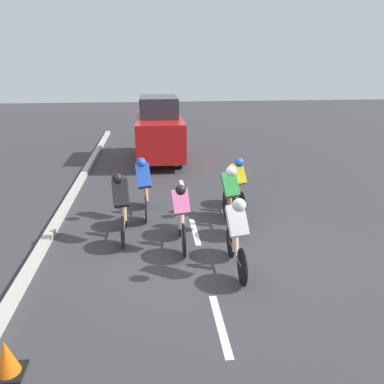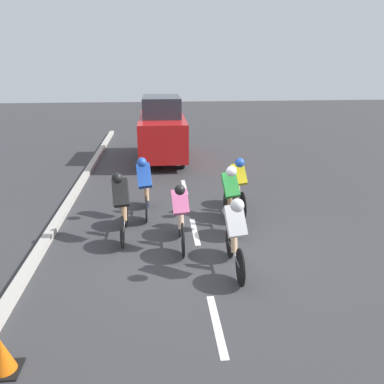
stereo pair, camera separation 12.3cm
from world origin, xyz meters
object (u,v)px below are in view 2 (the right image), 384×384
(cyclist_black, at_px, (122,203))
(cyclist_blue, at_px, (145,184))
(cyclist_pink, at_px, (181,214))
(support_car, at_px, (162,129))
(cyclist_white, at_px, (235,232))
(cyclist_green, at_px, (231,195))
(traffic_cone, at_px, (3,356))
(cyclist_yellow, at_px, (239,184))

(cyclist_black, height_order, cyclist_blue, cyclist_black)
(cyclist_pink, xyz_separation_m, support_car, (0.23, -7.43, 0.44))
(cyclist_blue, bearing_deg, cyclist_white, 120.00)
(cyclist_black, bearing_deg, cyclist_blue, -110.27)
(cyclist_blue, bearing_deg, cyclist_black, 69.73)
(cyclist_blue, bearing_deg, cyclist_green, 153.81)
(cyclist_blue, height_order, cyclist_white, cyclist_blue)
(cyclist_green, bearing_deg, cyclist_white, 81.54)
(cyclist_pink, bearing_deg, cyclist_white, 129.88)
(cyclist_green, xyz_separation_m, cyclist_blue, (1.94, -0.95, 0.01))
(cyclist_blue, bearing_deg, support_car, -95.35)
(cyclist_white, bearing_deg, cyclist_green, -98.46)
(traffic_cone, bearing_deg, cyclist_black, -107.80)
(traffic_cone, bearing_deg, cyclist_yellow, -129.37)
(cyclist_black, bearing_deg, cyclist_green, -173.30)
(cyclist_black, bearing_deg, cyclist_white, 142.31)
(cyclist_green, bearing_deg, traffic_cone, 47.82)
(cyclist_pink, relative_size, traffic_cone, 3.35)
(cyclist_green, relative_size, cyclist_black, 1.01)
(traffic_cone, bearing_deg, cyclist_blue, -108.43)
(cyclist_blue, relative_size, support_car, 0.39)
(cyclist_pink, distance_m, cyclist_black, 1.34)
(cyclist_black, relative_size, traffic_cone, 3.51)
(cyclist_yellow, bearing_deg, support_car, -72.79)
(cyclist_yellow, distance_m, traffic_cone, 6.23)
(cyclist_black, height_order, support_car, support_car)
(cyclist_black, xyz_separation_m, support_car, (-0.98, -6.87, 0.37))
(traffic_cone, bearing_deg, cyclist_green, -132.18)
(cyclist_pink, bearing_deg, cyclist_black, -24.70)
(cyclist_black, relative_size, cyclist_white, 1.05)
(cyclist_pink, bearing_deg, cyclist_green, -144.54)
(cyclist_white, distance_m, cyclist_yellow, 2.84)
(cyclist_green, xyz_separation_m, support_car, (1.41, -6.59, 0.37))
(cyclist_green, bearing_deg, cyclist_pink, 35.46)
(cyclist_green, relative_size, support_car, 0.42)
(cyclist_pink, height_order, cyclist_white, cyclist_white)
(cyclist_black, bearing_deg, cyclist_pink, 155.30)
(cyclist_pink, xyz_separation_m, cyclist_black, (1.21, -0.56, 0.07))
(support_car, height_order, traffic_cone, support_car)
(traffic_cone, bearing_deg, cyclist_white, -148.31)
(cyclist_black, height_order, traffic_cone, cyclist_black)
(cyclist_pink, bearing_deg, traffic_cone, 52.37)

